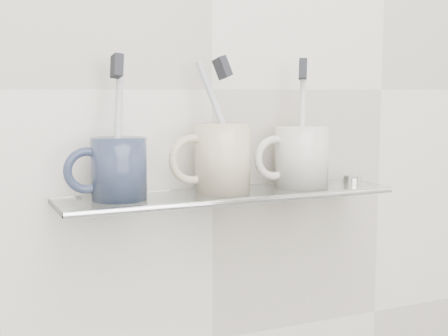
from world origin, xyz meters
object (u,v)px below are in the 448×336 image
shelf_glass (229,195)px  mug_center (222,158)px  mug_right (302,156)px  mug_left (119,169)px

shelf_glass → mug_center: (-0.01, 0.00, 0.05)m
mug_center → mug_right: 0.13m
mug_center → mug_right: size_ratio=1.07×
shelf_glass → mug_center: 0.06m
shelf_glass → mug_center: mug_center is taller
mug_right → mug_center: bearing=-175.6°
shelf_glass → mug_left: 0.17m
shelf_glass → mug_left: mug_left is taller
mug_left → mug_center: size_ratio=0.84×
mug_center → mug_right: (0.13, 0.00, -0.00)m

